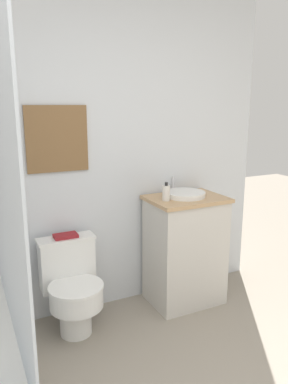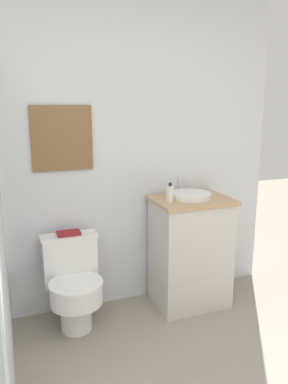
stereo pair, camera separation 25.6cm
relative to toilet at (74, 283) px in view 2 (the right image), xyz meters
name	(u,v)px [view 2 (the right image)]	position (x,y,z in m)	size (l,w,h in m)	color
wall_back	(78,154)	(0.12, 0.27, 0.91)	(3.27, 0.07, 2.50)	silver
toilet	(74,283)	(0.00, 0.00, 0.00)	(0.42, 0.50, 0.67)	white
vanity	(190,251)	(0.95, 0.01, 0.11)	(0.61, 0.46, 0.90)	beige
sink	(191,195)	(0.95, 0.03, 0.58)	(0.32, 0.36, 0.13)	white
soap_bottle	(170,193)	(0.75, -0.02, 0.62)	(0.06, 0.06, 0.14)	silver
book_on_tank	(69,233)	(0.00, 0.12, 0.34)	(0.17, 0.11, 0.02)	maroon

